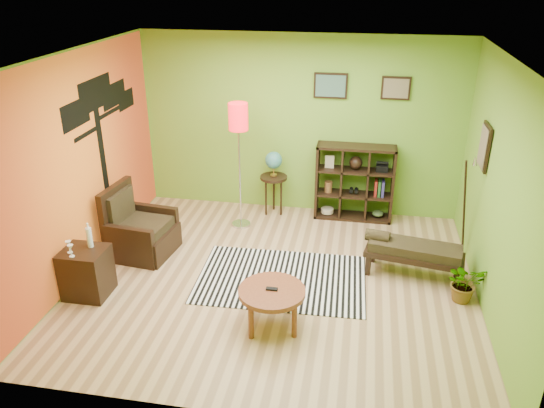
% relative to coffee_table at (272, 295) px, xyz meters
% --- Properties ---
extents(ground, '(5.00, 5.00, 0.00)m').
position_rel_coffee_table_xyz_m(ground, '(-0.11, 0.89, -0.39)').
color(ground, tan).
rests_on(ground, ground).
extents(room_shell, '(5.04, 4.54, 2.82)m').
position_rel_coffee_table_xyz_m(room_shell, '(-0.21, 0.91, 1.41)').
color(room_shell, '#6FA22F').
rests_on(room_shell, ground).
extents(zebra_rug, '(2.19, 1.49, 0.01)m').
position_rel_coffee_table_xyz_m(zebra_rug, '(-0.04, 0.93, -0.39)').
color(zebra_rug, white).
rests_on(zebra_rug, ground).
extents(coffee_table, '(0.74, 0.74, 0.48)m').
position_rel_coffee_table_xyz_m(coffee_table, '(0.00, 0.00, 0.00)').
color(coffee_table, brown).
rests_on(coffee_table, ground).
extents(armchair, '(0.89, 0.89, 0.98)m').
position_rel_coffee_table_xyz_m(armchair, '(-2.11, 1.28, -0.10)').
color(armchair, black).
rests_on(armchair, ground).
extents(side_cabinet, '(0.52, 0.47, 0.93)m').
position_rel_coffee_table_xyz_m(side_cabinet, '(-2.31, 0.20, -0.08)').
color(side_cabinet, black).
rests_on(side_cabinet, ground).
extents(floor_lamp, '(0.29, 0.29, 1.92)m').
position_rel_coffee_table_xyz_m(floor_lamp, '(-0.90, 2.35, 1.16)').
color(floor_lamp, silver).
rests_on(floor_lamp, ground).
extents(globe_table, '(0.43, 0.43, 1.04)m').
position_rel_coffee_table_xyz_m(globe_table, '(-0.48, 2.86, 0.40)').
color(globe_table, black).
rests_on(globe_table, ground).
extents(cube_shelf, '(1.20, 0.35, 1.20)m').
position_rel_coffee_table_xyz_m(cube_shelf, '(0.80, 2.92, 0.21)').
color(cube_shelf, black).
rests_on(cube_shelf, ground).
extents(bench, '(1.29, 0.65, 0.57)m').
position_rel_coffee_table_xyz_m(bench, '(1.58, 1.32, -0.03)').
color(bench, black).
rests_on(bench, ground).
extents(potted_plant, '(0.56, 0.59, 0.38)m').
position_rel_coffee_table_xyz_m(potted_plant, '(2.19, 0.86, -0.20)').
color(potted_plant, '#26661E').
rests_on(potted_plant, ground).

